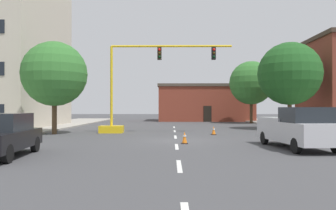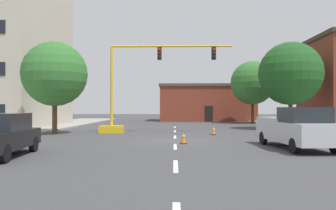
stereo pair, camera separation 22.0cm
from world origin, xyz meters
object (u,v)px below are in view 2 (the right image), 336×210
tree_right_mid (290,74)px  traffic_cone_roadside_b (214,131)px  traffic_cone_roadside_a (183,138)px  tree_left_near (55,74)px  traffic_signal_gantry (129,103)px  sedan_black_near_left (0,135)px  pickup_truck_silver (296,128)px  tree_right_far (252,83)px

tree_right_mid → traffic_cone_roadside_b: size_ratio=12.32×
tree_right_mid → traffic_cone_roadside_a: (-9.86, -11.67, -4.67)m
tree_left_near → traffic_cone_roadside_b: 12.46m
tree_left_near → tree_right_mid: bearing=15.3°
traffic_signal_gantry → traffic_cone_roadside_a: 8.89m
sedan_black_near_left → traffic_cone_roadside_b: 14.68m
tree_right_mid → traffic_cone_roadside_a: bearing=-130.2°
tree_left_near → sedan_black_near_left: bearing=-80.3°
pickup_truck_silver → sedan_black_near_left: 13.14m
tree_right_far → sedan_black_near_left: (-16.68, -28.25, -4.15)m
tree_left_near → traffic_cone_roadside_a: 12.11m
tree_right_far → tree_left_near: size_ratio=1.13×
pickup_truck_silver → traffic_cone_roadside_a: pickup_truck_silver is taller
tree_right_far → traffic_cone_roadside_a: bearing=-111.6°
traffic_cone_roadside_b → tree_right_mid: bearing=37.3°
traffic_signal_gantry → traffic_cone_roadside_a: bearing=-62.4°
pickup_truck_silver → sedan_black_near_left: bearing=-167.1°
tree_left_near → tree_right_far: bearing=42.2°
pickup_truck_silver → sedan_black_near_left: (-12.81, -2.93, -0.09)m
tree_left_near → traffic_cone_roadside_a: tree_left_near is taller
tree_right_far → traffic_cone_roadside_a: (-9.22, -23.28, -4.71)m
tree_right_mid → pickup_truck_silver: bearing=-108.2°
tree_right_mid → traffic_signal_gantry: bearing=-163.9°
tree_left_near → traffic_signal_gantry: bearing=13.2°
tree_right_far → tree_right_mid: 11.62m
pickup_truck_silver → traffic_signal_gantry: bearing=133.9°
traffic_signal_gantry → tree_right_mid: bearing=16.1°
traffic_signal_gantry → traffic_cone_roadside_b: 6.88m
tree_left_near → traffic_cone_roadside_a: bearing=-34.3°
tree_left_near → traffic_cone_roadside_a: size_ratio=10.23×
tree_left_near → pickup_truck_silver: tree_left_near is taller
traffic_signal_gantry → tree_left_near: size_ratio=1.49×
tree_right_mid → pickup_truck_silver: (-4.51, -13.71, -4.02)m
tree_left_near → traffic_cone_roadside_a: (9.40, -6.41, -4.13)m
traffic_signal_gantry → traffic_cone_roadside_b: size_ratio=16.18×
traffic_signal_gantry → pickup_truck_silver: traffic_signal_gantry is taller
sedan_black_near_left → traffic_cone_roadside_b: bearing=48.1°
pickup_truck_silver → sedan_black_near_left: size_ratio=1.20×
tree_right_mid → sedan_black_near_left: bearing=-136.1°
pickup_truck_silver → tree_right_mid: bearing=71.8°
tree_right_mid → traffic_cone_roadside_a: 15.98m
tree_right_mid → pickup_truck_silver: 14.98m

